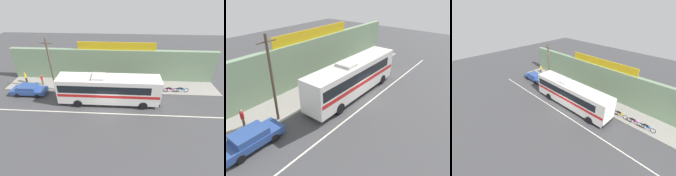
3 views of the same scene
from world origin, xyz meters
The scene contains 15 objects.
ground_plane centered at (0.00, 0.00, 0.00)m, with size 70.00×70.00×0.00m, color #444447.
sidewalk_slab centered at (0.00, 5.20, 0.07)m, with size 30.00×3.60×0.14m, color gray.
storefront_facade centered at (0.00, 7.35, 2.40)m, with size 30.00×0.70×4.80m, color gray.
storefront_billboard centered at (0.64, 7.35, 5.35)m, with size 11.09×0.12×1.10m, color gold.
road_center_stripe centered at (0.00, -0.80, 0.00)m, with size 30.00×0.14×0.01m, color silver.
intercity_bus centered at (-0.12, 1.39, 2.07)m, with size 12.21×2.61×3.78m.
parked_car centered at (-10.84, 2.56, 0.74)m, with size 4.56×1.84×1.37m.
utility_pole centered at (-7.72, 3.71, 3.87)m, with size 1.60×0.22×7.20m.
motorcycle_purple centered at (8.17, 4.01, 0.57)m, with size 1.88×0.56×0.94m.
motorcycle_black centered at (9.70, 4.07, 0.57)m, with size 1.89×0.56×0.94m.
motorcycle_red centered at (5.00, 4.04, 0.57)m, with size 1.93×0.56×0.94m.
motorcycle_orange centered at (6.26, 4.09, 0.57)m, with size 1.92×0.56×0.94m.
pedestrian_by_curb centered at (-12.75, 5.47, 1.07)m, with size 0.30×0.48×1.61m.
pedestrian_far_left centered at (-10.06, 4.97, 1.05)m, with size 0.30×0.48×1.58m.
pedestrian_far_right centered at (1.56, 5.12, 1.10)m, with size 0.30×0.48×1.66m.
Camera 1 is at (1.33, -15.38, 12.81)m, focal length 26.54 mm.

